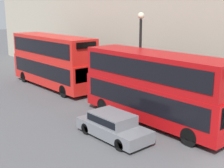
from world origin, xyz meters
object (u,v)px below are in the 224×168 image
(bus_second_in_queue, at_px, (53,59))
(car_dark_sedan, at_px, (113,125))
(pedestrian, at_px, (78,74))
(bus_leading, at_px, (154,85))

(bus_second_in_queue, height_order, car_dark_sedan, bus_second_in_queue)
(car_dark_sedan, distance_m, pedestrian, 13.47)
(bus_leading, distance_m, bus_second_in_queue, 11.93)
(bus_leading, height_order, pedestrian, bus_leading)
(car_dark_sedan, xyz_separation_m, pedestrian, (6.08, 12.02, 0.05))
(bus_leading, relative_size, pedestrian, 5.98)
(pedestrian, bearing_deg, bus_second_in_queue, 179.66)
(pedestrian, bearing_deg, bus_leading, -102.67)
(bus_second_in_queue, bearing_deg, bus_leading, -90.00)
(pedestrian, bearing_deg, car_dark_sedan, -116.82)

